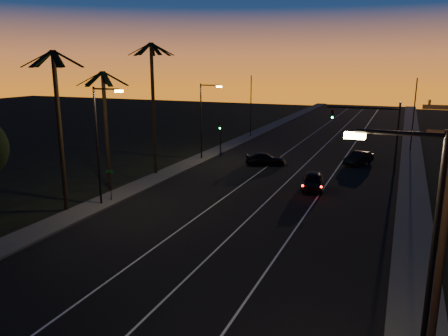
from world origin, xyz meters
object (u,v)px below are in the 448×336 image
at_px(signal_mast, 373,124).
at_px(cross_car, 265,159).
at_px(lead_car, 313,181).
at_px(right_car, 359,158).
at_px(utility_pole, 446,222).

height_order(signal_mast, cross_car, signal_mast).
height_order(lead_car, right_car, lead_car).
bearing_deg(cross_car, utility_pole, -61.78).
bearing_deg(signal_mast, utility_pole, -81.53).
bearing_deg(utility_pole, cross_car, 118.22).
distance_m(signal_mast, lead_car, 10.96).
height_order(signal_mast, lead_car, signal_mast).
bearing_deg(cross_car, signal_mast, 10.30).
height_order(utility_pole, lead_car, utility_pole).
height_order(signal_mast, right_car, signal_mast).
height_order(lead_car, cross_car, lead_car).
xyz_separation_m(utility_pole, signal_mast, (-4.46, 29.99, -0.53)).
bearing_deg(cross_car, lead_car, -48.40).
bearing_deg(signal_mast, right_car, 121.65).
xyz_separation_m(utility_pole, lead_car, (-8.44, 20.62, -4.57)).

